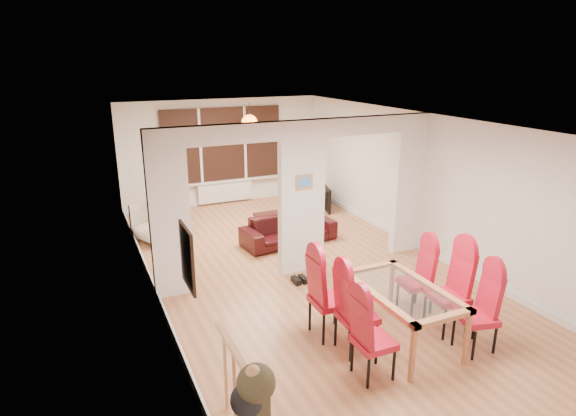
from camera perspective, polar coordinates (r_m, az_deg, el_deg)
floor at (r=8.51m, az=1.54°, el=-7.25°), size 5.00×9.00×0.01m
room_walls at (r=8.05m, az=1.62°, el=1.19°), size 5.00×9.00×2.60m
divider_wall at (r=8.05m, az=1.62°, el=1.19°), size 5.00×0.18×2.60m
bay_window_blinds at (r=12.06m, az=-7.74°, el=7.48°), size 3.00×0.08×1.80m
radiator at (r=12.28m, az=-7.46°, el=1.93°), size 1.40×0.08×0.50m
pendant_light at (r=10.98m, az=-4.59°, el=10.04°), size 0.36×0.36×0.36m
stair_newel at (r=4.93m, az=-6.18°, el=-20.15°), size 0.40×1.20×1.10m
wall_poster at (r=5.03m, az=-11.87°, el=-5.78°), size 0.04×0.52×0.67m
pillar_photo at (r=7.89m, az=1.95°, el=3.10°), size 0.30×0.03×0.25m
dining_table at (r=6.53m, az=13.22°, el=-12.20°), size 0.90×1.60×0.75m
dining_chair_la at (r=5.74m, az=10.17°, el=-14.66°), size 0.43×0.43×1.06m
dining_chair_lb at (r=6.14m, az=8.19°, el=-11.84°), size 0.48×0.48×1.13m
dining_chair_lc at (r=6.41m, az=5.02°, el=-10.18°), size 0.48×0.48×1.17m
dining_chair_ra at (r=6.54m, az=21.49°, el=-11.35°), size 0.52×0.52×1.07m
dining_chair_rb at (r=6.83m, az=18.44°, el=-9.26°), size 0.52×0.52×1.17m
dining_chair_rc at (r=7.20m, az=14.90°, el=-8.09°), size 0.47×0.47×1.04m
sofa at (r=9.59m, az=0.08°, el=-2.54°), size 1.95×0.92×0.55m
armchair at (r=10.06m, az=-15.15°, el=-1.56°), size 1.08×1.09×0.76m
person at (r=10.18m, az=-14.01°, el=1.12°), size 0.64×0.49×1.56m
television at (r=11.76m, az=3.98°, el=1.32°), size 1.03×0.44×0.59m
coffee_table at (r=10.78m, az=-1.31°, el=-1.18°), size 1.00×0.56×0.22m
bottle at (r=10.73m, az=-0.09°, el=0.16°), size 0.07×0.07×0.28m
bowl at (r=10.68m, az=-1.30°, el=-0.61°), size 0.20×0.20×0.05m
shoes at (r=8.02m, az=1.39°, el=-8.51°), size 0.22×0.24×0.09m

